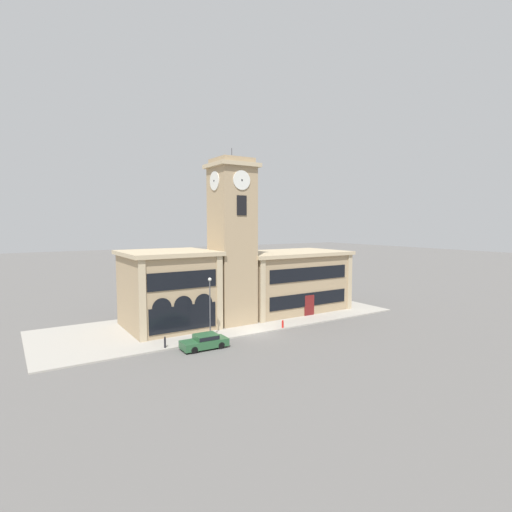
{
  "coord_description": "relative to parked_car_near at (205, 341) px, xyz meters",
  "views": [
    {
      "loc": [
        -22.7,
        -35.06,
        11.82
      ],
      "look_at": [
        1.91,
        3.41,
        8.07
      ],
      "focal_mm": 28.0,
      "sensor_mm": 36.0,
      "label": 1
    }
  ],
  "objects": [
    {
      "name": "sidewalk_kerb",
      "position": [
        6.91,
        8.55,
        -0.64
      ],
      "size": [
        42.76,
        14.28,
        0.15
      ],
      "color": "#A39E93",
      "rests_on": "ground_plane"
    },
    {
      "name": "ground_plane",
      "position": [
        6.91,
        1.41,
        -0.72
      ],
      "size": [
        300.0,
        300.0,
        0.0
      ],
      "primitive_type": "plane",
      "color": "#605E5B"
    },
    {
      "name": "bollard",
      "position": [
        -3.24,
        1.84,
        -0.05
      ],
      "size": [
        0.18,
        0.18,
        1.06
      ],
      "color": "black",
      "rests_on": "sidewalk_kerb"
    },
    {
      "name": "fire_hydrant",
      "position": [
        10.37,
        1.67,
        -0.15
      ],
      "size": [
        0.22,
        0.22,
        0.87
      ],
      "color": "red",
      "rests_on": "sidewalk_kerb"
    },
    {
      "name": "town_hall_left_wing",
      "position": [
        -0.16,
        9.21,
        3.68
      ],
      "size": [
        9.88,
        9.57,
        8.74
      ],
      "color": "tan",
      "rests_on": "ground_plane"
    },
    {
      "name": "town_hall_right_wing",
      "position": [
        16.85,
        9.22,
        3.32
      ],
      "size": [
        15.6,
        9.57,
        8.03
      ],
      "color": "tan",
      "rests_on": "ground_plane"
    },
    {
      "name": "parked_car_near",
      "position": [
        0.0,
        0.0,
        0.0
      ],
      "size": [
        4.44,
        1.99,
        1.37
      ],
      "rotation": [
        0.0,
        0.0,
        3.12
      ],
      "color": "#285633",
      "rests_on": "ground_plane"
    },
    {
      "name": "street_lamp",
      "position": [
        1.58,
        2.08,
        3.49
      ],
      "size": [
        0.36,
        0.36,
        6.26
      ],
      "color": "#4C4C51",
      "rests_on": "sidewalk_kerb"
    },
    {
      "name": "clock_tower",
      "position": [
        6.91,
        7.0,
        8.93
      ],
      "size": [
        5.06,
        5.06,
        20.41
      ],
      "color": "tan",
      "rests_on": "ground_plane"
    }
  ]
}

